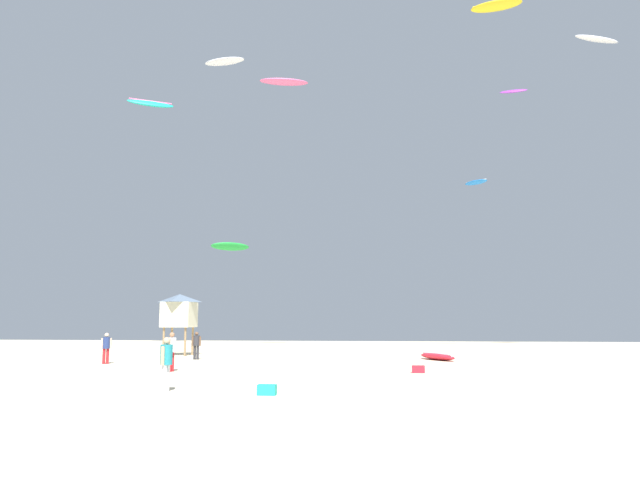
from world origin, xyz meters
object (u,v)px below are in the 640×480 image
object	(u,v)px
kite_aloft_1	(230,246)
person_left	(106,346)
kite_aloft_5	(597,39)
kite_aloft_2	(513,91)
kite_aloft_3	(224,61)
lifeguard_tower	(179,310)
person_midground	(196,343)
kite_grounded_near	(437,356)
kite_aloft_0	(476,182)
kite_aloft_6	(284,82)
gear_bag	(418,369)
kite_aloft_7	(496,6)
cooler_box	(267,390)
person_right	(172,349)
person_foreground	(166,360)
kite_aloft_4	(151,103)

from	to	relation	value
kite_aloft_1	person_left	bearing A→B (deg)	-89.53
kite_aloft_1	kite_aloft_5	xyz separation A→B (m)	(33.09, -5.24, 16.57)
kite_aloft_2	kite_aloft_5	world-z (taller)	kite_aloft_5
kite_aloft_2	kite_aloft_3	distance (m)	27.01
kite_aloft_3	lifeguard_tower	bearing A→B (deg)	-84.54
person_midground	kite_grounded_near	world-z (taller)	person_midground
kite_aloft_0	kite_aloft_6	xyz separation A→B (m)	(-16.85, -6.20, 8.00)
gear_bag	kite_aloft_7	world-z (taller)	kite_aloft_7
kite_grounded_near	kite_aloft_1	bearing A→B (deg)	133.63
person_midground	cooler_box	size ratio (longest dim) A/B	2.96
person_right	gear_bag	xyz separation A→B (m)	(11.12, 0.68, -0.87)
kite_grounded_near	gear_bag	size ratio (longest dim) A/B	6.69
lifeguard_tower	gear_bag	size ratio (longest dim) A/B	7.41
person_left	kite_aloft_2	xyz separation A→B (m)	(25.71, 18.93, 20.56)
person_foreground	kite_aloft_7	xyz separation A→B (m)	(15.32, 25.48, 25.12)
person_left	kite_aloft_0	distance (m)	36.31
person_midground	kite_aloft_3	size ratio (longest dim) A/B	0.39
kite_aloft_2	kite_aloft_6	world-z (taller)	kite_aloft_6
person_foreground	person_right	bearing A→B (deg)	118.61
person_midground	kite_aloft_1	world-z (taller)	kite_aloft_1
kite_aloft_6	person_right	bearing A→B (deg)	-92.04
person_right	kite_aloft_6	distance (m)	31.57
lifeguard_tower	kite_aloft_1	world-z (taller)	kite_aloft_1
person_left	kite_aloft_5	xyz separation A→B (m)	(32.88, 19.63, 25.11)
cooler_box	kite_aloft_7	size ratio (longest dim) A/B	0.14
lifeguard_tower	kite_aloft_5	xyz separation A→B (m)	(32.03, 10.96, 23.02)
person_foreground	lifeguard_tower	world-z (taller)	lifeguard_tower
kite_grounded_near	kite_aloft_4	bearing A→B (deg)	146.50
kite_aloft_7	kite_aloft_4	bearing A→B (deg)	162.53
lifeguard_tower	kite_aloft_0	size ratio (longest dim) A/B	1.88
person_left	kite_aloft_6	bearing A→B (deg)	-52.56
kite_aloft_0	person_right	bearing A→B (deg)	-121.48
kite_aloft_6	kite_aloft_7	xyz separation A→B (m)	(17.32, -5.02, 3.12)
person_foreground	kite_grounded_near	xyz separation A→B (m)	(9.76, 18.21, -0.80)
person_foreground	kite_aloft_4	size ratio (longest dim) A/B	0.39
person_left	kite_grounded_near	world-z (taller)	person_left
kite_aloft_3	cooler_box	bearing A→B (deg)	-71.09
person_left	person_right	bearing A→B (deg)	-163.72
kite_aloft_0	kite_aloft_1	world-z (taller)	kite_aloft_0
gear_bag	kite_aloft_5	size ratio (longest dim) A/B	0.13
person_foreground	kite_aloft_6	distance (m)	37.66
person_midground	lifeguard_tower	size ratio (longest dim) A/B	0.40
cooler_box	kite_aloft_3	size ratio (longest dim) A/B	0.13
lifeguard_tower	kite_aloft_5	size ratio (longest dim) A/B	0.93
cooler_box	kite_aloft_4	xyz separation A→B (m)	(-19.64, 35.89, 23.39)
cooler_box	kite_aloft_6	xyz separation A→B (m)	(-5.43, 30.98, 22.85)
kite_grounded_near	kite_aloft_6	size ratio (longest dim) A/B	0.86
kite_aloft_1	kite_aloft_6	bearing A→B (deg)	-46.59
person_foreground	person_midground	world-z (taller)	person_foreground
person_midground	gear_bag	world-z (taller)	person_midground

